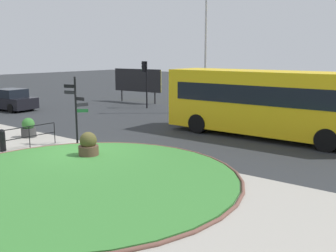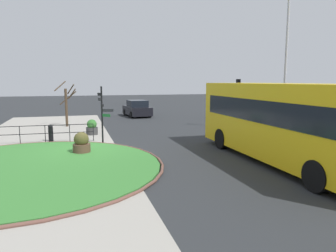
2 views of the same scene
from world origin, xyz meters
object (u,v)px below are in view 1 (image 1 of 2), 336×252
object	(u,v)px
planter_kerbside	(88,146)
bus_yellow	(267,102)
bollard_foreground	(2,140)
lamppost_tall	(206,41)
planter_near_signpost	(29,128)
traffic_light_near	(145,74)
car_near_lane	(11,100)
billboard_left	(138,81)
signpost_directional	(76,106)

from	to	relation	value
planter_kerbside	bus_yellow	bearing A→B (deg)	63.50
bollard_foreground	lamppost_tall	xyz separation A→B (m)	(0.88, 14.37, 4.39)
planter_near_signpost	planter_kerbside	bearing A→B (deg)	-7.70
planter_kerbside	traffic_light_near	bearing A→B (deg)	122.17
bus_yellow	traffic_light_near	xyz separation A→B (m)	(-11.63, 4.29, 0.83)
car_near_lane	billboard_left	world-z (taller)	billboard_left
lamppost_tall	billboard_left	world-z (taller)	lamppost_tall
traffic_light_near	lamppost_tall	bearing A→B (deg)	177.91
car_near_lane	lamppost_tall	distance (m)	14.70
car_near_lane	planter_near_signpost	bearing A→B (deg)	148.54
planter_near_signpost	planter_kerbside	xyz separation A→B (m)	(5.25, -0.71, 0.02)
lamppost_tall	billboard_left	size ratio (longest dim) A/B	1.92
car_near_lane	lamppost_tall	bearing A→B (deg)	-153.55
signpost_directional	bus_yellow	distance (m)	9.06
bus_yellow	planter_near_signpost	distance (m)	11.76
signpost_directional	traffic_light_near	distance (m)	12.43
signpost_directional	bus_yellow	world-z (taller)	bus_yellow
bus_yellow	lamppost_tall	size ratio (longest dim) A/B	1.10
signpost_directional	billboard_left	distance (m)	15.62
bollard_foreground	car_near_lane	size ratio (longest dim) A/B	0.23
planter_near_signpost	traffic_light_near	bearing A→B (deg)	101.94
car_near_lane	billboard_left	xyz separation A→B (m)	(4.31, 9.01, 1.12)
car_near_lane	lamppost_tall	size ratio (longest dim) A/B	0.46
car_near_lane	lamppost_tall	xyz separation A→B (m)	(11.99, 7.42, 4.17)
car_near_lane	billboard_left	bearing A→B (deg)	-120.86
car_near_lane	signpost_directional	bearing A→B (deg)	156.28
signpost_directional	car_near_lane	size ratio (longest dim) A/B	0.74
bus_yellow	planter_near_signpost	bearing A→B (deg)	37.93
signpost_directional	lamppost_tall	bearing A→B (deg)	93.16
traffic_light_near	bollard_foreground	bearing A→B (deg)	97.95
car_near_lane	traffic_light_near	xyz separation A→B (m)	(7.02, 6.86, 1.86)
bollard_foreground	planter_near_signpost	size ratio (longest dim) A/B	0.99
bus_yellow	billboard_left	world-z (taller)	bus_yellow
bollard_foreground	car_near_lane	distance (m)	13.11
bollard_foreground	lamppost_tall	bearing A→B (deg)	86.51
traffic_light_near	billboard_left	bearing A→B (deg)	-47.01
car_near_lane	billboard_left	size ratio (longest dim) A/B	0.88
lamppost_tall	planter_kerbside	size ratio (longest dim) A/B	8.88
billboard_left	signpost_directional	bearing A→B (deg)	-62.13
bollard_foreground	bus_yellow	bearing A→B (deg)	51.59
billboard_left	planter_near_signpost	world-z (taller)	billboard_left
bollard_foreground	signpost_directional	bearing A→B (deg)	61.04
bollard_foreground	traffic_light_near	world-z (taller)	traffic_light_near
car_near_lane	planter_near_signpost	world-z (taller)	car_near_lane
lamppost_tall	planter_near_signpost	size ratio (longest dim) A/B	9.42
signpost_directional	billboard_left	size ratio (longest dim) A/B	0.65
planter_near_signpost	planter_kerbside	world-z (taller)	planter_kerbside
signpost_directional	planter_near_signpost	size ratio (longest dim) A/B	3.17
bollard_foreground	planter_near_signpost	xyz separation A→B (m)	(-1.66, 2.30, -0.05)
planter_kerbside	bollard_foreground	bearing A→B (deg)	-156.07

